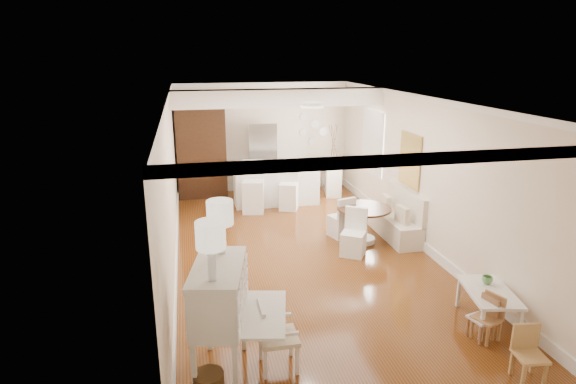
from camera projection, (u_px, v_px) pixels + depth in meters
name	position (u px, v px, depth m)	size (l,w,h in m)	color
room	(302.00, 144.00, 8.48)	(9.00, 9.04, 2.82)	brown
secretary_bureau	(220.00, 321.00, 5.32)	(1.06, 1.08, 1.36)	silver
gustavian_armchair	(278.00, 336.00, 5.52)	(0.47, 0.47, 0.82)	silver
kids_table	(487.00, 307.00, 6.48)	(0.58, 0.96, 0.48)	white
kids_chair_a	(487.00, 318.00, 6.08)	(0.30, 0.30, 0.62)	#A97A4D
kids_chair_b	(482.00, 318.00, 6.12)	(0.28, 0.28, 0.57)	#9A6A46
kids_chair_c	(530.00, 355.00, 5.31)	(0.31, 0.31, 0.65)	tan
banquette	(395.00, 213.00, 9.45)	(0.52, 1.60, 0.98)	silver
dining_table	(363.00, 225.00, 9.24)	(1.03, 1.03, 0.70)	#492A17
slip_chair_near	(354.00, 233.00, 8.62)	(0.40, 0.42, 0.85)	white
slip_chair_far	(341.00, 216.00, 9.50)	(0.40, 0.41, 0.84)	silver
breakfast_counter	(276.00, 183.00, 11.51)	(2.05, 0.65, 1.03)	white
bar_stool_left	(253.00, 187.00, 10.91)	(0.48, 0.48, 1.19)	white
bar_stool_right	(289.00, 189.00, 11.12)	(0.40, 0.40, 1.00)	white
pantry_cabinet	(201.00, 152.00, 12.00)	(1.20, 0.60, 2.30)	#381E11
fridge	(276.00, 158.00, 12.43)	(0.75, 0.65, 1.80)	silver
sideboard	(333.00, 178.00, 12.39)	(0.38, 0.85, 0.81)	white
pencil_cup	(487.00, 280.00, 6.59)	(0.14, 0.14, 0.11)	#60A45F
branch_vase	(333.00, 159.00, 12.27)	(0.18, 0.18, 0.19)	silver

